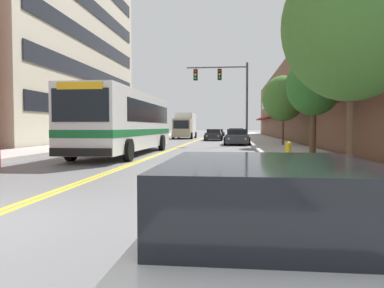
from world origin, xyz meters
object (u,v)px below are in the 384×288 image
object	(u,v)px
box_truck	(185,126)
street_tree_right_near	(352,25)
car_dark_grey_parked_right_far	(237,137)
car_beige_parked_left_near	(152,135)
city_bus	(127,121)
car_black_moving_second	(218,133)
fire_hydrant	(288,154)
car_charcoal_moving_lead	(214,135)
car_slate_blue_parked_right_mid	(236,135)
street_tree_right_far	(283,98)
street_tree_right_mid	(314,86)
traffic_signal_mast	(227,87)
car_white_parked_right_foreground	(269,257)

from	to	relation	value
box_truck	street_tree_right_near	world-z (taller)	street_tree_right_near
car_dark_grey_parked_right_far	street_tree_right_near	bearing A→B (deg)	-83.63
car_dark_grey_parked_right_far	car_beige_parked_left_near	bearing A→B (deg)	144.34
car_dark_grey_parked_right_far	street_tree_right_near	size ratio (longest dim) A/B	0.85
city_bus	street_tree_right_near	distance (m)	14.00
car_dark_grey_parked_right_far	city_bus	bearing A→B (deg)	-117.49
car_beige_parked_left_near	car_black_moving_second	xyz separation A→B (m)	(5.96, 23.80, -0.07)
box_truck	fire_hydrant	world-z (taller)	box_truck
fire_hydrant	car_charcoal_moving_lead	bearing A→B (deg)	97.93
car_dark_grey_parked_right_far	car_slate_blue_parked_right_mid	bearing A→B (deg)	90.03
car_black_moving_second	street_tree_right_far	world-z (taller)	street_tree_right_far
car_charcoal_moving_lead	street_tree_right_near	xyz separation A→B (m)	(5.00, -32.53, 3.35)
car_charcoal_moving_lead	street_tree_right_mid	world-z (taller)	street_tree_right_mid
car_charcoal_moving_lead	street_tree_right_mid	size ratio (longest dim) A/B	1.05
car_black_moving_second	street_tree_right_mid	world-z (taller)	street_tree_right_mid
city_bus	car_black_moving_second	bearing A→B (deg)	85.48
car_beige_parked_left_near	street_tree_right_near	size ratio (longest dim) A/B	0.86
car_dark_grey_parked_right_far	traffic_signal_mast	size ratio (longest dim) A/B	0.70
car_white_parked_right_foreground	street_tree_right_far	distance (m)	26.27
car_charcoal_moving_lead	traffic_signal_mast	size ratio (longest dim) A/B	0.70
car_dark_grey_parked_right_far	car_charcoal_moving_lead	size ratio (longest dim) A/B	1.00
car_white_parked_right_foreground	car_charcoal_moving_lead	world-z (taller)	car_charcoal_moving_lead
street_tree_right_far	car_black_moving_second	bearing A→B (deg)	100.47
car_black_moving_second	traffic_signal_mast	bearing A→B (deg)	-86.31
city_bus	car_white_parked_right_foreground	bearing A→B (deg)	-70.79
car_black_moving_second	car_beige_parked_left_near	bearing A→B (deg)	-104.05
street_tree_right_near	street_tree_right_far	distance (m)	19.12
street_tree_right_far	street_tree_right_mid	bearing A→B (deg)	-90.32
car_charcoal_moving_lead	car_white_parked_right_foreground	bearing A→B (deg)	-86.43
car_white_parked_right_foreground	street_tree_right_near	world-z (taller)	street_tree_right_near
city_bus	car_black_moving_second	size ratio (longest dim) A/B	2.72
car_charcoal_moving_lead	street_tree_right_far	size ratio (longest dim) A/B	0.93
car_dark_grey_parked_right_far	car_black_moving_second	size ratio (longest dim) A/B	1.03
traffic_signal_mast	fire_hydrant	xyz separation A→B (m)	(2.42, -18.62, -4.23)
car_dark_grey_parked_right_far	street_tree_right_near	distance (m)	22.99
car_white_parked_right_foreground	street_tree_right_near	bearing A→B (deg)	69.39
box_truck	street_tree_right_mid	xyz separation A→B (m)	(9.92, -30.98, 1.69)
city_bus	car_beige_parked_left_near	distance (m)	18.36
car_slate_blue_parked_right_mid	car_charcoal_moving_lead	bearing A→B (deg)	169.57
car_black_moving_second	traffic_signal_mast	distance (m)	30.97
car_dark_grey_parked_right_far	box_truck	bearing A→B (deg)	111.81
car_charcoal_moving_lead	box_truck	world-z (taller)	box_truck
car_slate_blue_parked_right_mid	car_white_parked_right_foreground	bearing A→B (deg)	-90.03
city_bus	car_slate_blue_parked_right_mid	xyz separation A→B (m)	(6.15, 21.29, -1.22)
car_beige_parked_left_near	car_charcoal_moving_lead	distance (m)	7.27
car_white_parked_right_foreground	street_tree_right_far	bearing A→B (deg)	82.49
car_slate_blue_parked_right_mid	street_tree_right_mid	xyz separation A→B (m)	(3.33, -23.96, 2.72)
car_dark_grey_parked_right_far	street_tree_right_far	bearing A→B (deg)	-46.12
car_black_moving_second	fire_hydrant	world-z (taller)	car_black_moving_second
car_dark_grey_parked_right_far	street_tree_right_mid	bearing A→B (deg)	-77.09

